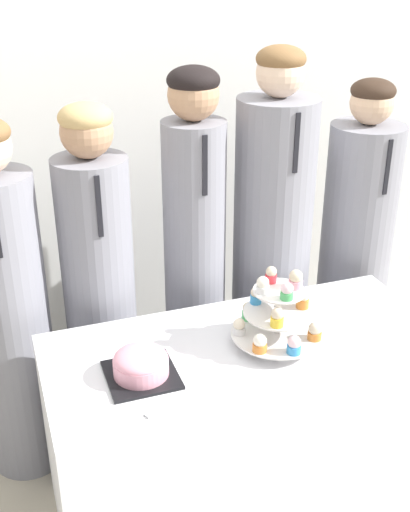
{
  "coord_description": "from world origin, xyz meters",
  "views": [
    {
      "loc": [
        -0.73,
        -1.35,
        1.9
      ],
      "look_at": [
        -0.14,
        0.33,
        1.04
      ],
      "focal_mm": 45.0,
      "sensor_mm": 36.0,
      "label": 1
    }
  ],
  "objects_px": {
    "student_4": "(354,257)",
    "student_1": "(100,296)",
    "student_2": "(195,266)",
    "student_3": "(271,256)",
    "student_0": "(10,316)",
    "cake_knife": "(168,406)",
    "cupcake_stand": "(278,314)",
    "round_cake": "(141,364)"
  },
  "relations": [
    {
      "from": "round_cake",
      "to": "cupcake_stand",
      "type": "xyz_separation_m",
      "value": [
        0.47,
        0.03,
        0.07
      ]
    },
    {
      "from": "student_4",
      "to": "student_0",
      "type": "bearing_deg",
      "value": -180.0
    },
    {
      "from": "student_2",
      "to": "student_1",
      "type": "bearing_deg",
      "value": 180.0
    },
    {
      "from": "round_cake",
      "to": "student_0",
      "type": "bearing_deg",
      "value": 122.87
    },
    {
      "from": "student_4",
      "to": "student_1",
      "type": "bearing_deg",
      "value": -180.0
    },
    {
      "from": "round_cake",
      "to": "student_4",
      "type": "xyz_separation_m",
      "value": [
        1.1,
        0.56,
        -0.07
      ]
    },
    {
      "from": "student_0",
      "to": "student_4",
      "type": "xyz_separation_m",
      "value": [
        1.46,
        0.0,
        0.01
      ]
    },
    {
      "from": "student_4",
      "to": "round_cake",
      "type": "bearing_deg",
      "value": -153.05
    },
    {
      "from": "cake_knife",
      "to": "student_4",
      "type": "bearing_deg",
      "value": 13.47
    },
    {
      "from": "student_3",
      "to": "student_0",
      "type": "bearing_deg",
      "value": -180.0
    },
    {
      "from": "cupcake_stand",
      "to": "student_1",
      "type": "distance_m",
      "value": 0.74
    },
    {
      "from": "student_3",
      "to": "student_4",
      "type": "bearing_deg",
      "value": -0.0
    },
    {
      "from": "student_4",
      "to": "cupcake_stand",
      "type": "bearing_deg",
      "value": -139.59
    },
    {
      "from": "student_2",
      "to": "cake_knife",
      "type": "bearing_deg",
      "value": -114.1
    },
    {
      "from": "cupcake_stand",
      "to": "student_3",
      "type": "height_order",
      "value": "student_3"
    },
    {
      "from": "student_3",
      "to": "cake_knife",
      "type": "bearing_deg",
      "value": -132.25
    },
    {
      "from": "round_cake",
      "to": "student_1",
      "type": "bearing_deg",
      "value": 92.32
    },
    {
      "from": "cake_knife",
      "to": "student_3",
      "type": "distance_m",
      "value": 0.98
    },
    {
      "from": "cupcake_stand",
      "to": "student_0",
      "type": "relative_size",
      "value": 0.22
    },
    {
      "from": "student_2",
      "to": "student_4",
      "type": "height_order",
      "value": "student_2"
    },
    {
      "from": "round_cake",
      "to": "cake_knife",
      "type": "xyz_separation_m",
      "value": [
        0.04,
        -0.17,
        -0.04
      ]
    },
    {
      "from": "cake_knife",
      "to": "student_2",
      "type": "relative_size",
      "value": 0.15
    },
    {
      "from": "student_2",
      "to": "student_3",
      "type": "height_order",
      "value": "student_3"
    },
    {
      "from": "round_cake",
      "to": "cake_knife",
      "type": "height_order",
      "value": "round_cake"
    },
    {
      "from": "student_3",
      "to": "student_2",
      "type": "bearing_deg",
      "value": -180.0
    },
    {
      "from": "student_0",
      "to": "student_1",
      "type": "relative_size",
      "value": 0.98
    },
    {
      "from": "student_0",
      "to": "student_4",
      "type": "height_order",
      "value": "student_4"
    },
    {
      "from": "cake_knife",
      "to": "student_0",
      "type": "distance_m",
      "value": 0.83
    },
    {
      "from": "cupcake_stand",
      "to": "student_2",
      "type": "relative_size",
      "value": 0.2
    },
    {
      "from": "student_0",
      "to": "student_1",
      "type": "bearing_deg",
      "value": -0.0
    },
    {
      "from": "cake_knife",
      "to": "student_2",
      "type": "distance_m",
      "value": 0.79
    },
    {
      "from": "cake_knife",
      "to": "cupcake_stand",
      "type": "xyz_separation_m",
      "value": [
        0.43,
        0.19,
        0.11
      ]
    },
    {
      "from": "student_2",
      "to": "cupcake_stand",
      "type": "bearing_deg",
      "value": -78.2
    },
    {
      "from": "cupcake_stand",
      "to": "student_4",
      "type": "distance_m",
      "value": 0.83
    },
    {
      "from": "student_1",
      "to": "student_0",
      "type": "bearing_deg",
      "value": 180.0
    },
    {
      "from": "round_cake",
      "to": "student_3",
      "type": "relative_size",
      "value": 0.14
    },
    {
      "from": "cupcake_stand",
      "to": "student_0",
      "type": "xyz_separation_m",
      "value": [
        -0.83,
        0.53,
        -0.14
      ]
    },
    {
      "from": "round_cake",
      "to": "student_2",
      "type": "bearing_deg",
      "value": 57.05
    },
    {
      "from": "student_0",
      "to": "student_3",
      "type": "bearing_deg",
      "value": 0.0
    },
    {
      "from": "student_0",
      "to": "student_3",
      "type": "height_order",
      "value": "student_3"
    },
    {
      "from": "student_2",
      "to": "student_3",
      "type": "bearing_deg",
      "value": 0.0
    },
    {
      "from": "cake_knife",
      "to": "student_2",
      "type": "bearing_deg",
      "value": 45.04
    }
  ]
}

